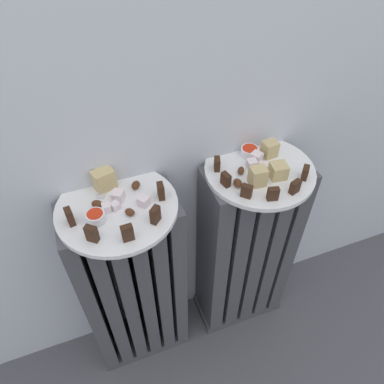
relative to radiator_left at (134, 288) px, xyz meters
The scene contains 34 objects.
radiator_left is the anchor object (origin of this frame).
radiator_right 0.36m from the radiator_left, ahead, with size 0.29×0.14×0.68m.
plate_left 0.35m from the radiator_left, 63.43° to the right, with size 0.28×0.28×0.01m, color white.
plate_right 0.50m from the radiator_left, ahead, with size 0.28×0.28×0.01m, color white.
dark_cake_slice_left_0 0.39m from the radiator_left, behind, with size 0.02×0.01×0.04m, color #382114.
dark_cake_slice_left_1 0.39m from the radiator_left, 129.59° to the right, with size 0.02×0.01×0.04m, color #382114.
dark_cake_slice_left_2 0.39m from the radiator_left, 88.34° to the right, with size 0.02×0.01×0.04m, color #382114.
dark_cake_slice_left_3 0.39m from the radiator_left, 47.08° to the right, with size 0.02×0.01×0.04m, color #382114.
dark_cake_slice_left_4 0.39m from the radiator_left, ahead, with size 0.02×0.01×0.04m, color #382114.
marble_cake_slice_left_0 0.39m from the radiator_left, 99.71° to the left, with size 0.05×0.03×0.05m, color tan.
turkish_delight_left_0 0.37m from the radiator_left, 17.47° to the right, with size 0.02×0.02×0.02m, color white.
turkish_delight_left_1 0.36m from the radiator_left, 112.29° to the right, with size 0.02×0.02×0.02m, color white.
turkish_delight_left_2 0.37m from the radiator_left, 62.34° to the left, with size 0.02×0.02×0.02m, color white.
turkish_delight_left_3 0.37m from the radiator_left, 161.08° to the right, with size 0.02×0.02×0.02m, color white.
medjool_date_left_0 0.37m from the radiator_left, 59.06° to the right, with size 0.02×0.02×0.02m, color #4C2814.
medjool_date_left_1 0.37m from the radiator_left, 165.08° to the left, with size 0.03×0.02×0.02m, color #4C2814.
medjool_date_left_2 0.37m from the radiator_left, 36.95° to the left, with size 0.03×0.02×0.02m, color #4C2814.
jam_bowl_left 0.37m from the radiator_left, 149.28° to the right, with size 0.04×0.04×0.02m.
dark_cake_slice_right_0 0.46m from the radiator_left, ahead, with size 0.03×0.01×0.03m, color #382114.
dark_cake_slice_right_1 0.45m from the radiator_left, ahead, with size 0.03×0.01×0.03m, color #382114.
dark_cake_slice_right_2 0.47m from the radiator_left, 14.86° to the right, with size 0.03×0.01×0.03m, color #382114.
dark_cake_slice_right_3 0.51m from the radiator_left, 17.28° to the right, with size 0.03×0.01×0.03m, color #382114.
dark_cake_slice_right_4 0.55m from the radiator_left, 14.47° to the right, with size 0.03×0.01×0.03m, color #382114.
dark_cake_slice_right_5 0.58m from the radiator_left, ahead, with size 0.03×0.01×0.03m, color #382114.
marble_cake_slice_right_0 0.50m from the radiator_left, ahead, with size 0.04×0.03×0.05m, color tan.
marble_cake_slice_right_1 0.56m from the radiator_left, ahead, with size 0.04×0.03×0.04m, color tan.
marble_cake_slice_right_2 0.54m from the radiator_left, ahead, with size 0.04×0.04×0.04m, color tan.
turkish_delight_right_0 0.52m from the radiator_left, ahead, with size 0.02×0.02×0.02m, color white.
turkish_delight_right_1 0.50m from the radiator_left, ahead, with size 0.02×0.02×0.02m, color white.
turkish_delight_right_2 0.52m from the radiator_left, ahead, with size 0.03×0.03×0.03m, color white.
medjool_date_right_0 0.48m from the radiator_left, ahead, with size 0.03×0.02×0.02m, color #4C2814.
medjool_date_right_1 0.46m from the radiator_left, ahead, with size 0.03×0.02×0.02m, color #4C2814.
jam_bowl_right 0.52m from the radiator_left, ahead, with size 0.05×0.05×0.02m.
fork 0.36m from the radiator_left, 161.11° to the left, with size 0.06×0.10×0.00m.
Camera 1 is at (-0.22, -0.30, 1.29)m, focal length 34.01 mm.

